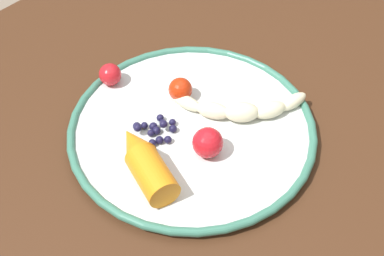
{
  "coord_description": "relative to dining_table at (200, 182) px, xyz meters",
  "views": [
    {
      "loc": [
        0.38,
        0.33,
        1.33
      ],
      "look_at": [
        -0.01,
        -0.03,
        0.74
      ],
      "focal_mm": 52.07,
      "sensor_mm": 36.0,
      "label": 1
    }
  ],
  "objects": [
    {
      "name": "plate",
      "position": [
        -0.01,
        -0.03,
        0.08
      ],
      "size": [
        0.36,
        0.36,
        0.02
      ],
      "color": "silver",
      "rests_on": "dining_table"
    },
    {
      "name": "carrot_orange",
      "position": [
        0.09,
        -0.02,
        0.11
      ],
      "size": [
        0.08,
        0.13,
        0.04
      ],
      "color": "orange",
      "rests_on": "plate"
    },
    {
      "name": "banana",
      "position": [
        -0.08,
        0.0,
        0.1
      ],
      "size": [
        0.15,
        0.15,
        0.03
      ],
      "color": "beige",
      "rests_on": "plate"
    },
    {
      "name": "tomato_mid",
      "position": [
        -0.0,
        -0.19,
        0.11
      ],
      "size": [
        0.03,
        0.03,
        0.03
      ],
      "primitive_type": "sphere",
      "color": "red",
      "rests_on": "plate"
    },
    {
      "name": "blueberry_pile",
      "position": [
        0.03,
        -0.06,
        0.09
      ],
      "size": [
        0.06,
        0.06,
        0.02
      ],
      "color": "#191638",
      "rests_on": "plate"
    },
    {
      "name": "dining_table",
      "position": [
        0.0,
        0.0,
        0.0
      ],
      "size": [
        1.21,
        0.97,
        0.73
      ],
      "color": "#402414",
      "rests_on": "ground_plane"
    },
    {
      "name": "tomato_near",
      "position": [
        -0.05,
        -0.08,
        0.11
      ],
      "size": [
        0.04,
        0.04,
        0.04
      ],
      "primitive_type": "sphere",
      "color": "red",
      "rests_on": "plate"
    },
    {
      "name": "tomato_far",
      "position": [
        0.01,
        0.02,
        0.11
      ],
      "size": [
        0.04,
        0.04,
        0.04
      ],
      "primitive_type": "sphere",
      "color": "red",
      "rests_on": "plate"
    }
  ]
}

